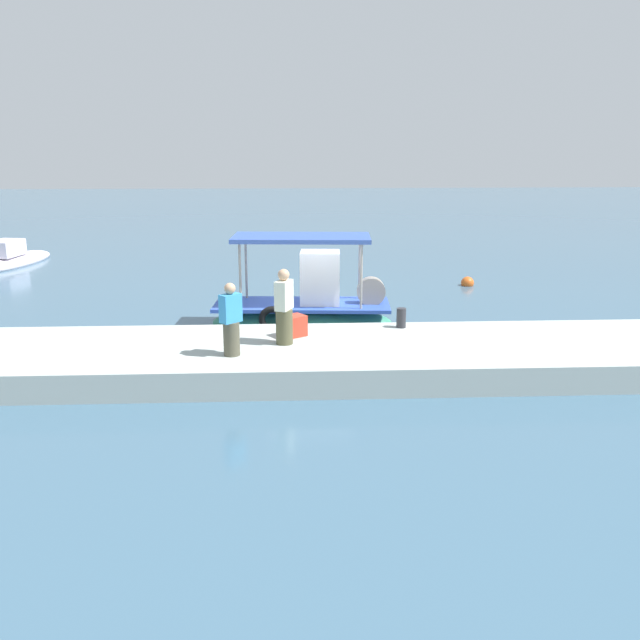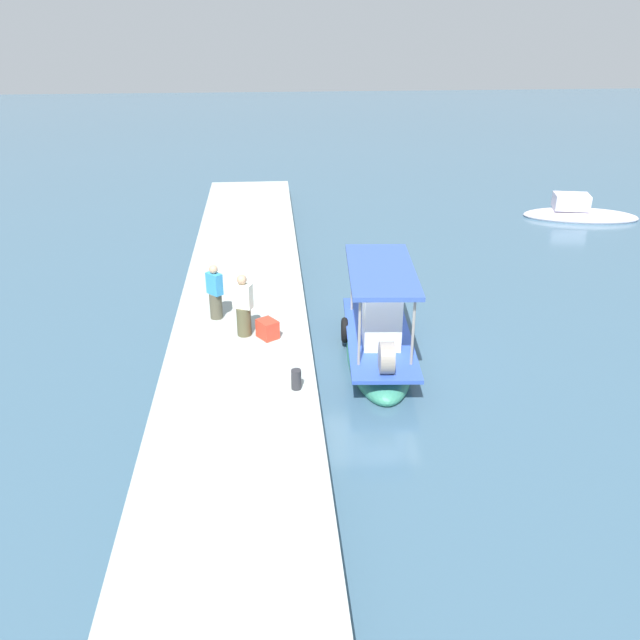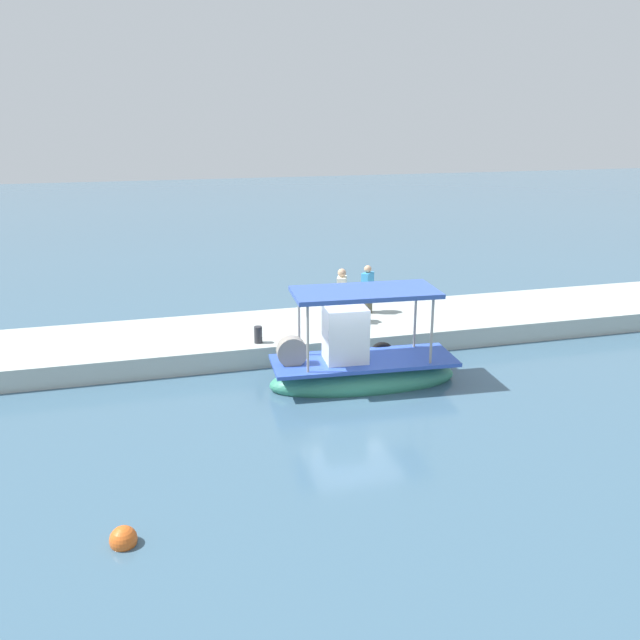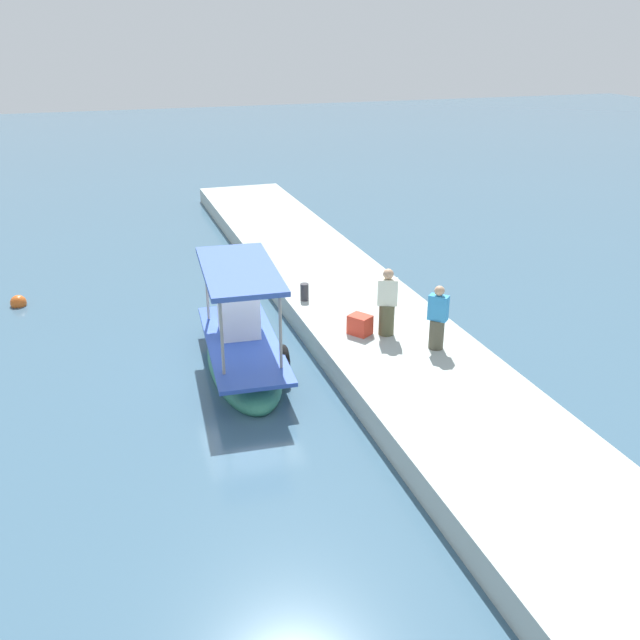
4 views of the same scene
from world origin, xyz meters
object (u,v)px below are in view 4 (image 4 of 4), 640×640
marker_buoy (18,303)px  fisherman_by_crate (387,305)px  fisherman_near_bollard (437,320)px  cargo_crate (360,325)px  main_fishing_boat (242,347)px  mooring_bollard (304,292)px

marker_buoy → fisherman_by_crate: bearing=-126.0°
fisherman_near_bollard → cargo_crate: 2.07m
fisherman_near_bollard → main_fishing_boat: bearing=68.7°
fisherman_by_crate → mooring_bollard: bearing=23.6°
main_fishing_boat → cargo_crate: (-0.37, -3.00, 0.35)m
fisherman_near_bollard → marker_buoy: 12.94m
main_fishing_boat → fisherman_near_bollard: (-1.75, -4.47, 0.84)m
cargo_crate → marker_buoy: bearing=53.0°
marker_buoy → fisherman_near_bollard: bearing=-128.0°
main_fishing_boat → fisherman_by_crate: main_fishing_boat is taller
mooring_bollard → cargo_crate: bearing=-166.5°
main_fishing_boat → fisherman_by_crate: bearing=-99.2°
fisherman_near_bollard → marker_buoy: fisherman_near_bollard is taller
fisherman_by_crate → marker_buoy: size_ratio=3.67×
fisherman_near_bollard → cargo_crate: bearing=46.8°
cargo_crate → mooring_bollard: bearing=13.5°
fisherman_by_crate → marker_buoy: fisherman_by_crate is taller
fisherman_by_crate → fisherman_near_bollard: bearing=-144.3°
fisherman_by_crate → cargo_crate: size_ratio=3.26×
mooring_bollard → cargo_crate: cargo_crate is taller
fisherman_near_bollard → mooring_bollard: fisherman_near_bollard is taller
mooring_bollard → marker_buoy: size_ratio=1.04×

